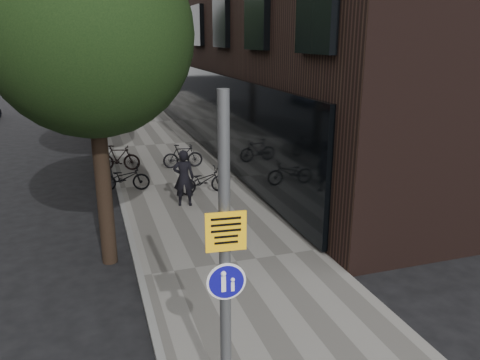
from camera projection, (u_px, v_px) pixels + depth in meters
name	position (u px, v px, depth m)	size (l,w,h in m)	color
ground	(281.00, 354.00, 8.05)	(120.00, 120.00, 0.00)	black
sidewalk	(181.00, 184.00, 17.20)	(4.50, 60.00, 0.12)	slate
curb_edge	(119.00, 190.00, 16.53)	(0.15, 60.00, 0.13)	slate
street_tree_near	(94.00, 43.00, 10.03)	(4.40, 4.40, 7.50)	black
street_tree_mid	(88.00, 40.00, 17.75)	(5.00, 5.00, 7.80)	black
street_tree_far	(86.00, 39.00, 25.93)	(5.00, 5.00, 7.80)	black
signpost	(225.00, 263.00, 6.09)	(0.52, 0.15, 4.54)	#595B5E
pedestrian	(184.00, 178.00, 14.59)	(0.66, 0.43, 1.80)	black
parked_bike_facade_near	(203.00, 181.00, 15.87)	(0.59, 1.70, 0.89)	black
parked_bike_facade_far	(183.00, 156.00, 18.99)	(0.46, 1.61, 0.97)	black
parked_bike_curb_near	(124.00, 178.00, 16.16)	(0.61, 1.74, 0.91)	black
parked_bike_curb_far	(118.00, 158.00, 18.59)	(0.48, 1.70, 1.02)	black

